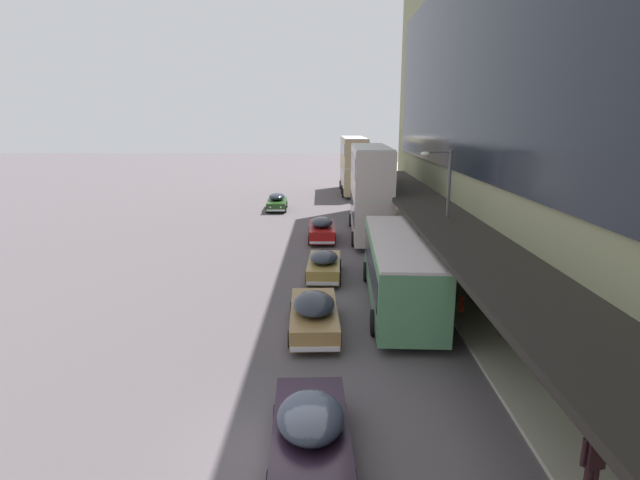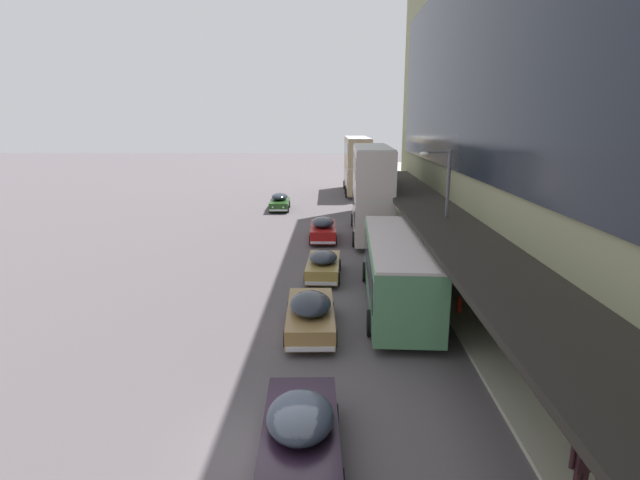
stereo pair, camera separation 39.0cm
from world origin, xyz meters
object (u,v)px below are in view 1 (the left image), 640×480
at_px(sedan_second_mid, 277,202).
at_px(street_lamp, 444,208).
at_px(sedan_lead_near, 366,206).
at_px(transit_bus_kerbside_front, 400,267).
at_px(sedan_trailing_mid, 350,178).
at_px(sedan_far_back, 324,265).
at_px(pedestrian_at_kerb, 594,459).
at_px(transit_bus_kerbside_rear, 353,163).
at_px(sedan_oncoming_front, 322,229).
at_px(transit_bus_kerbside_far, 370,189).
at_px(fire_hydrant, 461,304).
at_px(sedan_lead_mid, 314,313).
at_px(sedan_oncoming_rear, 311,431).

xyz_separation_m(sedan_second_mid, street_lamp, (10.26, -22.19, 3.25)).
bearing_deg(sedan_lead_near, transit_bus_kerbside_front, -90.81).
xyz_separation_m(sedan_trailing_mid, sedan_lead_near, (0.45, -22.40, -0.04)).
distance_m(transit_bus_kerbside_front, sedan_far_back, 5.39).
bearing_deg(sedan_lead_near, pedestrian_at_kerb, -86.64).
bearing_deg(sedan_trailing_mid, transit_bus_kerbside_front, -89.84).
bearing_deg(transit_bus_kerbside_rear, sedan_oncoming_front, -98.05).
relative_size(transit_bus_kerbside_far, fire_hydrant, 14.69).
height_order(sedan_trailing_mid, sedan_far_back, sedan_trailing_mid).
height_order(street_lamp, fire_hydrant, street_lamp).
height_order(transit_bus_kerbside_far, sedan_lead_near, transit_bus_kerbside_far).
height_order(sedan_far_back, sedan_lead_near, sedan_lead_near).
height_order(sedan_lead_mid, sedan_lead_near, sedan_lead_mid).
distance_m(transit_bus_kerbside_far, street_lamp, 11.67).
bearing_deg(sedan_oncoming_rear, transit_bus_kerbside_far, 82.07).
xyz_separation_m(transit_bus_kerbside_front, sedan_oncoming_front, (-3.55, 12.62, -1.00)).
relative_size(transit_bus_kerbside_far, sedan_lead_near, 2.11).
bearing_deg(sedan_second_mid, pedestrian_at_kerb, -74.45).
xyz_separation_m(transit_bus_kerbside_front, pedestrian_at_kerb, (2.37, -11.97, -0.62)).
xyz_separation_m(sedan_lead_mid, fire_hydrant, (6.22, 1.82, -0.26)).
distance_m(transit_bus_kerbside_rear, sedan_trailing_mid, 9.42).
bearing_deg(transit_bus_kerbside_far, sedan_lead_mid, -101.84).
height_order(transit_bus_kerbside_front, transit_bus_kerbside_rear, transit_bus_kerbside_rear).
relative_size(sedan_lead_mid, sedan_oncoming_rear, 1.12).
xyz_separation_m(sedan_trailing_mid, sedan_second_mid, (-7.73, -20.48, -0.00)).
height_order(sedan_far_back, fire_hydrant, sedan_far_back).
height_order(sedan_oncoming_rear, street_lamp, street_lamp).
relative_size(transit_bus_kerbside_rear, sedan_oncoming_front, 2.38).
relative_size(sedan_lead_near, sedan_second_mid, 1.03).
bearing_deg(sedan_oncoming_rear, pedestrian_at_kerb, -13.82).
height_order(sedan_oncoming_rear, sedan_lead_near, sedan_oncoming_rear).
distance_m(transit_bus_kerbside_far, pedestrian_at_kerb, 26.13).
distance_m(transit_bus_kerbside_rear, sedan_lead_mid, 39.32).
xyz_separation_m(transit_bus_kerbside_rear, sedan_trailing_mid, (0.09, 9.04, -2.65)).
relative_size(transit_bus_kerbside_far, sedan_oncoming_front, 2.13).
xyz_separation_m(sedan_lead_near, street_lamp, (2.08, -20.26, 3.29)).
xyz_separation_m(sedan_lead_near, pedestrian_at_kerb, (2.04, -34.81, 0.46)).
bearing_deg(sedan_oncoming_rear, street_lamp, 65.44).
bearing_deg(sedan_second_mid, sedan_oncoming_front, -70.47).
height_order(transit_bus_kerbside_rear, sedan_lead_near, transit_bus_kerbside_rear).
height_order(transit_bus_kerbside_front, street_lamp, street_lamp).
bearing_deg(sedan_lead_near, street_lamp, -84.13).
bearing_deg(street_lamp, sedan_second_mid, 114.82).
bearing_deg(sedan_far_back, transit_bus_kerbside_rear, 84.44).
bearing_deg(transit_bus_kerbside_far, sedan_oncoming_rear, -97.93).
distance_m(pedestrian_at_kerb, fire_hydrant, 10.94).
bearing_deg(transit_bus_kerbside_rear, sedan_lead_mid, -95.09).
distance_m(transit_bus_kerbside_front, transit_bus_kerbside_rear, 36.24).
bearing_deg(sedan_far_back, sedan_second_mid, 102.32).
height_order(sedan_far_back, sedan_oncoming_rear, sedan_oncoming_rear).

